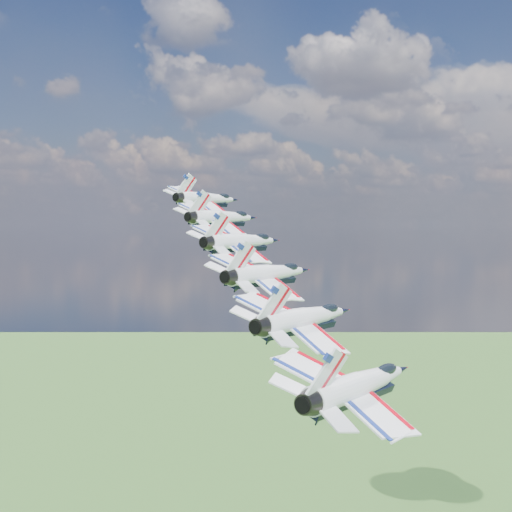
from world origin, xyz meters
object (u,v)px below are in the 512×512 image
Objects in this scene: jet_2 at (244,241)px; jet_4 at (307,318)px; jet_5 at (361,384)px; jet_3 at (270,273)px; jet_0 at (209,199)px; jet_1 at (224,217)px.

jet_2 is 1.00× the size of jet_4.
jet_2 is at bearing 140.87° from jet_5.
jet_3 is at bearing 140.87° from jet_4.
jet_4 is 11.60m from jet_5.
jet_3 is at bearing 140.87° from jet_5.
jet_0 is at bearing 140.87° from jet_5.
jet_5 is (17.80, -13.85, -5.39)m from jet_3.
jet_3 is (26.70, -20.78, -8.08)m from jet_0.
jet_2 is 1.00× the size of jet_3.
jet_3 is 1.00× the size of jet_5.
jet_0 reaches higher than jet_1.
jet_2 is (17.80, -13.85, -5.39)m from jet_0.
jet_0 is 57.98m from jet_5.
jet_1 is 1.00× the size of jet_5.
jet_0 is at bearing 140.87° from jet_2.
jet_2 is 11.60m from jet_3.
jet_1 is at bearing 140.87° from jet_3.
jet_1 is (8.90, -6.93, -2.69)m from jet_0.
jet_1 reaches higher than jet_5.
jet_0 is 11.60m from jet_1.
jet_2 is at bearing 140.87° from jet_4.
jet_0 reaches higher than jet_3.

